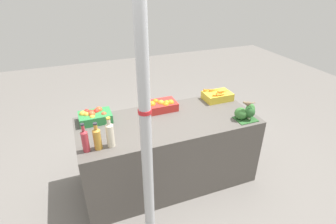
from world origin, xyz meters
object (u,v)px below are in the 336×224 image
object	(u,v)px
support_pole	(145,113)
orange_crate	(161,105)
sparrow_bird	(248,103)
juice_bottle_ruby	(85,140)
juice_bottle_amber	(97,138)
carrot_crate	(217,96)
broccoli_pile	(246,113)
apple_crate	(94,116)
juice_bottle_cloudy	(110,134)

from	to	relation	value
support_pole	orange_crate	xyz separation A→B (m)	(0.46, 0.94, -0.47)
orange_crate	sparrow_bird	bearing A→B (deg)	-35.81
juice_bottle_ruby	juice_bottle_amber	distance (m)	0.10
orange_crate	juice_bottle_amber	xyz separation A→B (m)	(-0.78, -0.50, 0.05)
carrot_crate	broccoli_pile	world-z (taller)	broccoli_pile
juice_bottle_amber	carrot_crate	bearing A→B (deg)	18.41
apple_crate	sparrow_bird	size ratio (longest dim) A/B	2.54
support_pole	apple_crate	bearing A→B (deg)	107.05
broccoli_pile	juice_bottle_amber	world-z (taller)	juice_bottle_amber
broccoli_pile	sparrow_bird	size ratio (longest dim) A/B	1.73
support_pole	juice_bottle_amber	distance (m)	0.69
broccoli_pile	juice_bottle_amber	size ratio (longest dim) A/B	0.86
broccoli_pile	orange_crate	bearing A→B (deg)	145.79
sparrow_bird	carrot_crate	bearing A→B (deg)	-70.49
orange_crate	juice_bottle_cloudy	xyz separation A→B (m)	(-0.67, -0.50, 0.07)
juice_bottle_ruby	sparrow_bird	xyz separation A→B (m)	(1.64, -0.05, 0.09)
juice_bottle_cloudy	sparrow_bird	bearing A→B (deg)	-1.84
support_pole	carrot_crate	xyz separation A→B (m)	(1.19, 0.94, -0.48)
broccoli_pile	juice_bottle_ruby	distance (m)	1.66
orange_crate	sparrow_bird	size ratio (longest dim) A/B	2.54
support_pole	carrot_crate	world-z (taller)	support_pole
juice_bottle_amber	juice_bottle_cloudy	size ratio (longest dim) A/B	0.90
broccoli_pile	juice_bottle_amber	distance (m)	1.55
apple_crate	broccoli_pile	bearing A→B (deg)	-19.57
apple_crate	support_pole	bearing A→B (deg)	-72.95
apple_crate	orange_crate	size ratio (longest dim) A/B	1.00
orange_crate	carrot_crate	size ratio (longest dim) A/B	1.00
sparrow_bird	broccoli_pile	bearing A→B (deg)	-110.48
juice_bottle_ruby	juice_bottle_cloudy	size ratio (longest dim) A/B	0.95
apple_crate	broccoli_pile	world-z (taller)	broccoli_pile
broccoli_pile	juice_bottle_cloudy	distance (m)	1.44
carrot_crate	sparrow_bird	size ratio (longest dim) A/B	2.54
carrot_crate	juice_bottle_ruby	xyz separation A→B (m)	(-1.62, -0.51, 0.07)
orange_crate	juice_bottle_amber	distance (m)	0.93
apple_crate	juice_bottle_ruby	bearing A→B (deg)	-104.90
apple_crate	sparrow_bird	distance (m)	1.61
juice_bottle_ruby	juice_bottle_cloudy	xyz separation A→B (m)	(0.22, -0.00, 0.01)
apple_crate	orange_crate	distance (m)	0.75
orange_crate	juice_bottle_ruby	bearing A→B (deg)	-150.57
apple_crate	broccoli_pile	size ratio (longest dim) A/B	1.47
support_pole	juice_bottle_amber	bearing A→B (deg)	126.65
sparrow_bird	juice_bottle_ruby	bearing A→B (deg)	16.05
apple_crate	orange_crate	world-z (taller)	same
juice_bottle_ruby	juice_bottle_cloudy	bearing A→B (deg)	-0.00
apple_crate	orange_crate	bearing A→B (deg)	-1.19
support_pole	juice_bottle_amber	size ratio (longest dim) A/B	10.01
apple_crate	carrot_crate	size ratio (longest dim) A/B	1.00
broccoli_pile	support_pole	bearing A→B (deg)	-161.40
orange_crate	juice_bottle_cloudy	bearing A→B (deg)	-143.16
support_pole	carrot_crate	distance (m)	1.59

